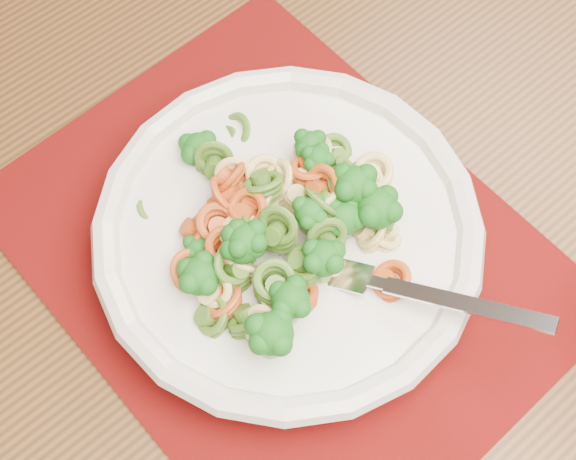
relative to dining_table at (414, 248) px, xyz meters
The scene contains 5 objects.
dining_table is the anchor object (origin of this frame).
placemat 0.16m from the dining_table, 119.90° to the right, with size 0.40×0.31×0.00m, color #4C0A03.
pasta_bowl 0.18m from the dining_table, 118.79° to the right, with size 0.27×0.27×0.05m.
pasta_broccoli_heap 0.19m from the dining_table, 118.79° to the right, with size 0.23×0.23×0.06m, color #F0D677, non-canonical shape.
fork 0.18m from the dining_table, 91.27° to the right, with size 0.19×0.02×0.01m, color silver, non-canonical shape.
Camera 1 is at (-0.11, -0.41, 1.27)m, focal length 50.00 mm.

